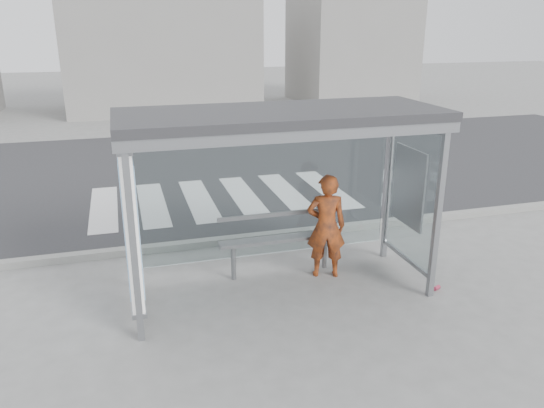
{
  "coord_description": "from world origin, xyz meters",
  "views": [
    {
      "loc": [
        -2.02,
        -6.53,
        3.68
      ],
      "look_at": [
        -0.07,
        0.2,
        1.28
      ],
      "focal_mm": 35.0,
      "sensor_mm": 36.0,
      "label": 1
    }
  ],
  "objects": [
    {
      "name": "ground",
      "position": [
        0.0,
        0.0,
        0.0
      ],
      "size": [
        80.0,
        80.0,
        0.0
      ],
      "primitive_type": "plane",
      "color": "slate",
      "rests_on": "ground"
    },
    {
      "name": "road",
      "position": [
        0.0,
        7.0,
        0.0
      ],
      "size": [
        30.0,
        10.0,
        0.01
      ],
      "primitive_type": "cube",
      "color": "#2E2E31",
      "rests_on": "ground"
    },
    {
      "name": "curb",
      "position": [
        0.0,
        1.95,
        0.06
      ],
      "size": [
        30.0,
        0.18,
        0.12
      ],
      "primitive_type": "cube",
      "color": "gray",
      "rests_on": "ground"
    },
    {
      "name": "crosswalk",
      "position": [
        0.0,
        4.5,
        0.0
      ],
      "size": [
        5.55,
        3.0,
        0.0
      ],
      "color": "silver",
      "rests_on": "ground"
    },
    {
      "name": "bus_shelter",
      "position": [
        -0.37,
        0.06,
        1.98
      ],
      "size": [
        4.25,
        1.65,
        2.62
      ],
      "color": "gray",
      "rests_on": "ground"
    },
    {
      "name": "building_center",
      "position": [
        0.0,
        18.0,
        2.5
      ],
      "size": [
        8.0,
        5.0,
        5.0
      ],
      "primitive_type": "cube",
      "color": "gray",
      "rests_on": "ground"
    },
    {
      "name": "building_right",
      "position": [
        9.0,
        18.0,
        3.5
      ],
      "size": [
        5.0,
        5.0,
        7.0
      ],
      "primitive_type": "cube",
      "color": "gray",
      "rests_on": "ground"
    },
    {
      "name": "person",
      "position": [
        0.81,
        0.33,
        0.8
      ],
      "size": [
        0.67,
        0.53,
        1.61
      ],
      "primitive_type": "imported",
      "rotation": [
        0.0,
        0.0,
        2.87
      ],
      "color": "#C43E12",
      "rests_on": "ground"
    },
    {
      "name": "bench",
      "position": [
        0.16,
        0.58,
        0.57
      ],
      "size": [
        1.89,
        0.23,
        0.97
      ],
      "color": "slate",
      "rests_on": "ground"
    },
    {
      "name": "soda_can",
      "position": [
        2.2,
        -0.58,
        0.03
      ],
      "size": [
        0.12,
        0.1,
        0.06
      ],
      "primitive_type": "cylinder",
      "rotation": [
        0.0,
        1.57,
        0.43
      ],
      "color": "#EC456A",
      "rests_on": "ground"
    }
  ]
}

